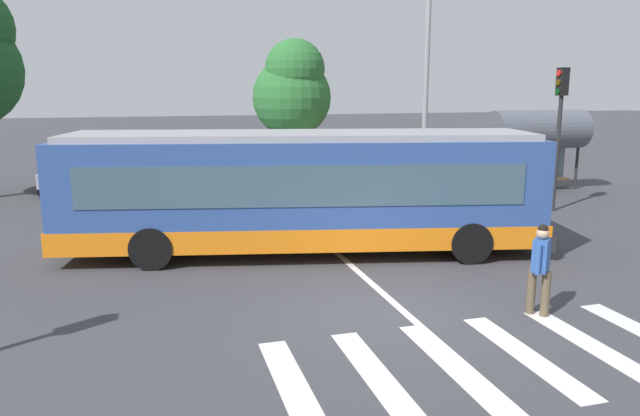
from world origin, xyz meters
name	(u,v)px	position (x,y,z in m)	size (l,w,h in m)	color
ground_plane	(382,313)	(0.00, 0.00, 0.00)	(160.00, 160.00, 0.00)	#3D3D42
city_transit_bus	(302,191)	(-0.42, 4.41, 1.59)	(12.23, 5.02, 3.06)	black
pedestrian_crossing_street	(540,265)	(2.73, -0.87, 0.97)	(0.47, 0.46, 1.72)	brown
parked_car_silver	(65,171)	(-7.44, 16.48, 0.77)	(2.12, 4.61, 1.35)	black
parked_car_black	(130,170)	(-4.87, 16.06, 0.77)	(2.15, 4.62, 1.35)	black
parked_car_blue	(194,166)	(-2.23, 16.38, 0.77)	(1.96, 4.54, 1.35)	black
parked_car_white	(259,166)	(0.50, 15.81, 0.77)	(2.16, 4.63, 1.35)	black
parked_car_champagne	(315,162)	(3.25, 16.51, 0.77)	(2.02, 4.57, 1.35)	black
parked_car_red	(373,161)	(5.98, 16.20, 0.77)	(1.99, 4.56, 1.35)	black
traffic_light_far_corner	(560,116)	(9.10, 7.19, 3.20)	(0.33, 0.32, 4.77)	#28282B
bus_stop_shelter	(537,131)	(10.89, 10.78, 2.42)	(4.08, 1.54, 3.25)	#28282B
twin_arm_street_lamp	(427,52)	(6.12, 11.13, 5.44)	(4.26, 0.32, 8.85)	#939399
background_tree_right	(293,89)	(2.73, 18.67, 4.03)	(3.81, 3.81, 6.41)	brown
crosswalk_painted_stripes	(490,360)	(0.88, -2.29, 0.00)	(6.72, 3.11, 0.01)	silver
lane_center_line	(366,278)	(0.41, 2.00, 0.00)	(0.16, 24.00, 0.01)	silver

